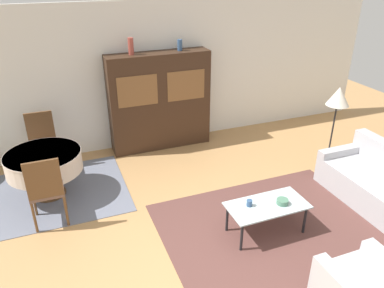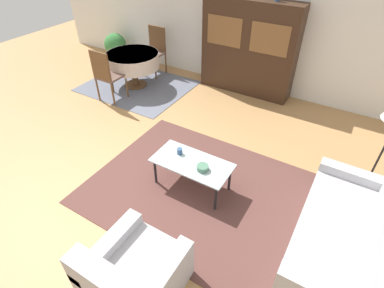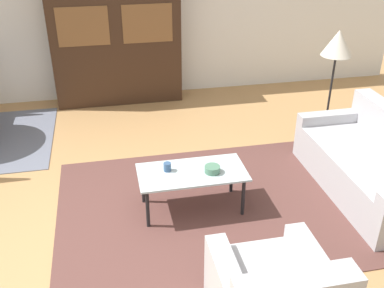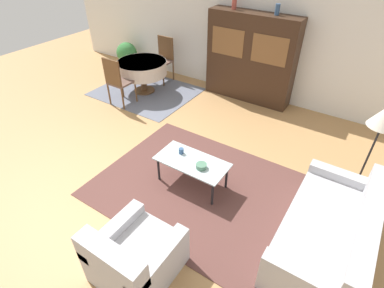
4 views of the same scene
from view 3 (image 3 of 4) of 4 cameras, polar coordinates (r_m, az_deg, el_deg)
The scene contains 9 objects.
ground_plane at distance 4.32m, azimuth -10.27°, elevation -11.96°, with size 14.00×14.00×0.00m, color tan.
wall_back at distance 7.10m, azimuth -12.62°, elevation 16.17°, with size 10.00×0.06×2.70m.
area_rug at distance 4.66m, azimuth 1.62°, elevation -8.03°, with size 2.97×2.33×0.01m.
couch at distance 5.15m, azimuth 22.14°, elevation -2.73°, with size 0.90×1.85×0.80m.
coffee_table at distance 4.42m, azimuth 0.00°, elevation -4.00°, with size 1.06×0.53×0.43m.
display_cabinet at distance 6.95m, azimuth -9.56°, elevation 12.51°, with size 1.89×0.42×1.83m.
floor_lamp at distance 5.93m, azimuth 17.96°, elevation 11.58°, with size 0.38×0.38×1.41m.
cup at distance 4.40m, azimuth -3.16°, elevation -2.92°, with size 0.07×0.07×0.09m.
bowl at distance 4.37m, azimuth 2.60°, elevation -3.22°, with size 0.15×0.15×0.07m.
Camera 3 is at (0.08, -3.33, 2.76)m, focal length 42.00 mm.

